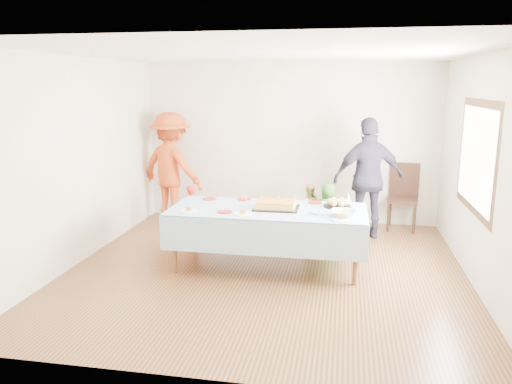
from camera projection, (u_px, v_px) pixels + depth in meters
ground at (266, 270)px, 6.43m from camera, size 5.00×5.00×0.00m
room_walls at (271, 132)px, 6.05m from camera, size 5.04×5.04×2.72m
party_table at (268, 213)px, 6.39m from camera, size 2.50×1.10×0.78m
birthday_cake at (276, 205)px, 6.38m from camera, size 0.57×0.44×0.10m
rolls_tray at (337, 203)px, 6.47m from camera, size 0.36×0.36×0.11m
punch_bowl at (343, 213)px, 6.01m from camera, size 0.31×0.31×0.08m
party_hat at (348, 198)px, 6.62m from camera, size 0.10×0.10×0.17m
fork_pile at (319, 212)px, 6.10m from camera, size 0.24×0.18×0.07m
plate_red_far_a at (209, 199)px, 6.91m from camera, size 0.19×0.19×0.01m
plate_red_far_b at (244, 199)px, 6.89m from camera, size 0.19×0.19×0.01m
plate_red_far_c at (270, 201)px, 6.76m from camera, size 0.18×0.18×0.01m
plate_red_far_d at (315, 203)px, 6.69m from camera, size 0.19×0.19×0.01m
plate_red_near at (225, 212)px, 6.20m from camera, size 0.19×0.19×0.01m
plate_white_left at (189, 211)px, 6.25m from camera, size 0.24×0.24×0.01m
plate_white_mid at (243, 214)px, 6.10m from camera, size 0.22×0.22×0.01m
plate_white_right at (341, 219)px, 5.86m from camera, size 0.22×0.22×0.01m
dining_chair at (403, 193)px, 8.17m from camera, size 0.53×0.53×1.08m
toddler_left at (191, 210)px, 7.89m from camera, size 0.34×0.28×0.79m
toddler_mid at (328, 211)px, 7.66m from camera, size 0.48×0.37×0.87m
toddler_right at (309, 208)px, 7.95m from camera, size 0.44×0.37×0.81m
adult_left at (172, 167)px, 8.58m from camera, size 1.39×1.10×1.88m
adult_right at (369, 178)px, 7.61m from camera, size 1.18×0.76×1.86m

